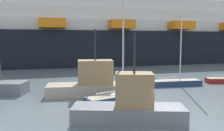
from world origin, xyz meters
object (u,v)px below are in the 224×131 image
object	(u,v)px
sailboat_2	(176,81)
fishing_boat_0	(93,83)
cruise_ship	(51,34)
sailboat_0	(118,96)
fishing_boat_1	(130,106)

from	to	relation	value
sailboat_2	fishing_boat_0	bearing A→B (deg)	-164.82
sailboat_2	cruise_ship	distance (m)	34.61
sailboat_2	cruise_ship	world-z (taller)	cruise_ship
sailboat_2	sailboat_0	bearing A→B (deg)	-144.10
sailboat_2	fishing_boat_1	world-z (taller)	sailboat_2
fishing_boat_0	fishing_boat_1	bearing A→B (deg)	-75.36
sailboat_0	fishing_boat_1	size ratio (longest dim) A/B	1.52
sailboat_2	fishing_boat_1	size ratio (longest dim) A/B	1.47
sailboat_0	sailboat_2	distance (m)	10.50
sailboat_2	fishing_boat_1	distance (m)	14.30
fishing_boat_1	cruise_ship	world-z (taller)	cruise_ship
sailboat_0	fishing_boat_1	bearing A→B (deg)	-116.45
sailboat_2	fishing_boat_0	size ratio (longest dim) A/B	1.27
fishing_boat_0	cruise_ship	world-z (taller)	cruise_ship
sailboat_0	fishing_boat_1	xyz separation A→B (m)	(-0.61, -5.05, 0.57)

